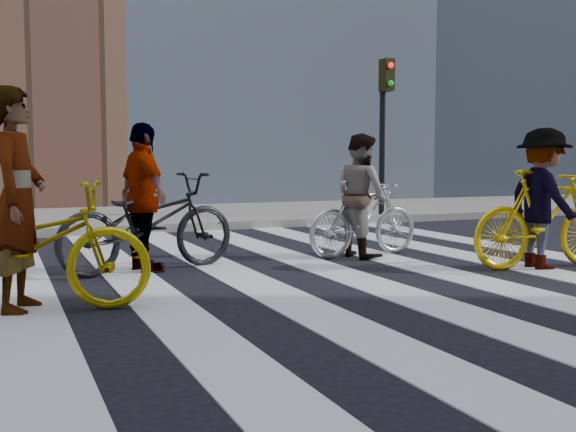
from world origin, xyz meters
TOP-DOWN VIEW (x-y plane):
  - ground at (0.00, 0.00)m, footprint 100.00×100.00m
  - sidewalk_far at (0.00, 7.50)m, footprint 100.00×5.00m
  - zebra_crosswalk at (0.00, 0.00)m, footprint 8.25×10.00m
  - traffic_signal at (4.40, 5.32)m, footprint 0.22×0.42m
  - bike_yellow_left at (-2.75, -0.63)m, footprint 2.22×1.35m
  - bike_silver_mid at (1.48, 1.04)m, footprint 1.73×0.64m
  - bike_yellow_right at (2.94, -0.68)m, footprint 1.98×0.72m
  - bike_dark_rear at (-1.38, 0.96)m, footprint 2.27×1.24m
  - rider_left at (-2.80, -0.63)m, footprint 0.64×0.79m
  - rider_mid at (1.43, 1.04)m, footprint 0.69×0.84m
  - rider_right at (2.89, -0.68)m, footprint 0.70×1.11m
  - rider_rear at (-1.43, 0.96)m, footprint 0.64×1.07m

SIDE VIEW (x-z plane):
  - ground at x=0.00m, z-range 0.00..0.00m
  - zebra_crosswalk at x=0.00m, z-range 0.00..0.01m
  - sidewalk_far at x=0.00m, z-range 0.00..0.15m
  - bike_silver_mid at x=1.48m, z-range 0.00..1.02m
  - bike_yellow_left at x=-2.75m, z-range 0.00..1.10m
  - bike_dark_rear at x=-1.38m, z-range 0.00..1.13m
  - bike_yellow_right at x=2.94m, z-range 0.00..1.17m
  - rider_mid at x=1.43m, z-range 0.00..1.62m
  - rider_right at x=2.89m, z-range 0.00..1.65m
  - rider_rear at x=-1.43m, z-range 0.00..1.70m
  - rider_left at x=-2.80m, z-range 0.00..1.89m
  - traffic_signal at x=4.40m, z-range 0.62..3.94m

